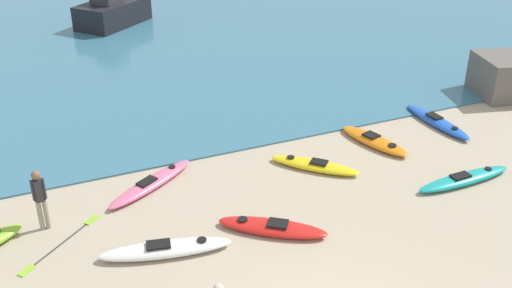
{
  "coord_description": "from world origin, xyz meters",
  "views": [
    {
      "loc": [
        -4.85,
        -7.25,
        9.19
      ],
      "look_at": [
        1.88,
        8.18,
        0.5
      ],
      "focal_mm": 42.0,
      "sensor_mm": 36.0,
      "label": 1
    }
  ],
  "objects_px": {
    "loose_paddle": "(61,244)",
    "person_near_waterline": "(40,196)",
    "kayak_on_sand_5": "(464,179)",
    "kayak_on_sand_2": "(272,227)",
    "shoreline_rock": "(506,76)",
    "kayak_on_sand_7": "(374,141)",
    "kayak_on_sand_1": "(151,183)",
    "kayak_on_sand_6": "(166,249)",
    "moored_boat_1": "(112,11)",
    "kayak_on_sand_3": "(437,122)",
    "kayak_on_sand_4": "(315,165)"
  },
  "relations": [
    {
      "from": "person_near_waterline",
      "to": "moored_boat_1",
      "type": "distance_m",
      "value": 18.95
    },
    {
      "from": "kayak_on_sand_3",
      "to": "kayak_on_sand_5",
      "type": "xyz_separation_m",
      "value": [
        -1.84,
        -3.55,
        -0.01
      ]
    },
    {
      "from": "kayak_on_sand_6",
      "to": "kayak_on_sand_1",
      "type": "bearing_deg",
      "value": 81.45
    },
    {
      "from": "kayak_on_sand_3",
      "to": "shoreline_rock",
      "type": "distance_m",
      "value": 4.45
    },
    {
      "from": "kayak_on_sand_4",
      "to": "kayak_on_sand_7",
      "type": "height_order",
      "value": "kayak_on_sand_7"
    },
    {
      "from": "kayak_on_sand_4",
      "to": "kayak_on_sand_5",
      "type": "bearing_deg",
      "value": -34.31
    },
    {
      "from": "kayak_on_sand_6",
      "to": "kayak_on_sand_7",
      "type": "bearing_deg",
      "value": 20.16
    },
    {
      "from": "person_near_waterline",
      "to": "kayak_on_sand_5",
      "type": "bearing_deg",
      "value": -12.29
    },
    {
      "from": "kayak_on_sand_4",
      "to": "kayak_on_sand_6",
      "type": "bearing_deg",
      "value": -157.13
    },
    {
      "from": "kayak_on_sand_1",
      "to": "kayak_on_sand_4",
      "type": "xyz_separation_m",
      "value": [
        4.91,
        -0.96,
        -0.0
      ]
    },
    {
      "from": "person_near_waterline",
      "to": "shoreline_rock",
      "type": "relative_size",
      "value": 0.78
    },
    {
      "from": "kayak_on_sand_2",
      "to": "kayak_on_sand_5",
      "type": "bearing_deg",
      "value": -0.27
    },
    {
      "from": "kayak_on_sand_4",
      "to": "moored_boat_1",
      "type": "relative_size",
      "value": 0.56
    },
    {
      "from": "kayak_on_sand_4",
      "to": "kayak_on_sand_3",
      "type": "bearing_deg",
      "value": 10.71
    },
    {
      "from": "kayak_on_sand_5",
      "to": "kayak_on_sand_7",
      "type": "xyz_separation_m",
      "value": [
        -1.06,
        3.18,
        0.01
      ]
    },
    {
      "from": "kayak_on_sand_7",
      "to": "loose_paddle",
      "type": "relative_size",
      "value": 1.28
    },
    {
      "from": "kayak_on_sand_6",
      "to": "moored_boat_1",
      "type": "relative_size",
      "value": 0.75
    },
    {
      "from": "kayak_on_sand_1",
      "to": "moored_boat_1",
      "type": "height_order",
      "value": "moored_boat_1"
    },
    {
      "from": "kayak_on_sand_5",
      "to": "moored_boat_1",
      "type": "xyz_separation_m",
      "value": [
        -6.16,
        20.67,
        0.68
      ]
    },
    {
      "from": "kayak_on_sand_6",
      "to": "loose_paddle",
      "type": "height_order",
      "value": "kayak_on_sand_6"
    },
    {
      "from": "kayak_on_sand_1",
      "to": "kayak_on_sand_4",
      "type": "height_order",
      "value": "kayak_on_sand_1"
    },
    {
      "from": "kayak_on_sand_2",
      "to": "kayak_on_sand_5",
      "type": "height_order",
      "value": "kayak_on_sand_2"
    },
    {
      "from": "kayak_on_sand_2",
      "to": "moored_boat_1",
      "type": "relative_size",
      "value": 0.62
    },
    {
      "from": "kayak_on_sand_3",
      "to": "person_near_waterline",
      "type": "distance_m",
      "value": 13.57
    },
    {
      "from": "kayak_on_sand_3",
      "to": "kayak_on_sand_6",
      "type": "height_order",
      "value": "kayak_on_sand_6"
    },
    {
      "from": "kayak_on_sand_6",
      "to": "loose_paddle",
      "type": "bearing_deg",
      "value": 148.32
    },
    {
      "from": "kayak_on_sand_5",
      "to": "person_near_waterline",
      "type": "xyz_separation_m",
      "value": [
        -11.67,
        2.54,
        0.86
      ]
    },
    {
      "from": "kayak_on_sand_3",
      "to": "kayak_on_sand_4",
      "type": "xyz_separation_m",
      "value": [
        -5.51,
        -1.04,
        -0.01
      ]
    },
    {
      "from": "kayak_on_sand_6",
      "to": "loose_paddle",
      "type": "distance_m",
      "value": 2.73
    },
    {
      "from": "shoreline_rock",
      "to": "kayak_on_sand_6",
      "type": "bearing_deg",
      "value": -163.26
    },
    {
      "from": "kayak_on_sand_2",
      "to": "person_near_waterline",
      "type": "height_order",
      "value": "person_near_waterline"
    },
    {
      "from": "loose_paddle",
      "to": "shoreline_rock",
      "type": "bearing_deg",
      "value": 10.14
    },
    {
      "from": "loose_paddle",
      "to": "shoreline_rock",
      "type": "relative_size",
      "value": 1.01
    },
    {
      "from": "kayak_on_sand_2",
      "to": "person_near_waterline",
      "type": "xyz_separation_m",
      "value": [
        -5.4,
        2.51,
        0.86
      ]
    },
    {
      "from": "person_near_waterline",
      "to": "moored_boat_1",
      "type": "bearing_deg",
      "value": 73.09
    },
    {
      "from": "kayak_on_sand_7",
      "to": "loose_paddle",
      "type": "xyz_separation_m",
      "value": [
        -10.33,
        -1.51,
        -0.12
      ]
    },
    {
      "from": "kayak_on_sand_1",
      "to": "person_near_waterline",
      "type": "relative_size",
      "value": 1.83
    },
    {
      "from": "kayak_on_sand_2",
      "to": "kayak_on_sand_4",
      "type": "distance_m",
      "value": 3.59
    },
    {
      "from": "kayak_on_sand_7",
      "to": "person_near_waterline",
      "type": "distance_m",
      "value": 10.67
    },
    {
      "from": "kayak_on_sand_2",
      "to": "kayak_on_sand_3",
      "type": "relative_size",
      "value": 0.85
    },
    {
      "from": "kayak_on_sand_1",
      "to": "loose_paddle",
      "type": "relative_size",
      "value": 1.41
    },
    {
      "from": "loose_paddle",
      "to": "person_near_waterline",
      "type": "bearing_deg",
      "value": 107.57
    },
    {
      "from": "shoreline_rock",
      "to": "kayak_on_sand_2",
      "type": "bearing_deg",
      "value": -158.92
    },
    {
      "from": "person_near_waterline",
      "to": "loose_paddle",
      "type": "bearing_deg",
      "value": -72.43
    },
    {
      "from": "kayak_on_sand_2",
      "to": "kayak_on_sand_4",
      "type": "relative_size",
      "value": 1.11
    },
    {
      "from": "kayak_on_sand_4",
      "to": "moored_boat_1",
      "type": "bearing_deg",
      "value": 97.79
    },
    {
      "from": "kayak_on_sand_6",
      "to": "kayak_on_sand_5",
      "type": "bearing_deg",
      "value": -1.47
    },
    {
      "from": "kayak_on_sand_7",
      "to": "kayak_on_sand_1",
      "type": "bearing_deg",
      "value": 177.78
    },
    {
      "from": "kayak_on_sand_4",
      "to": "kayak_on_sand_6",
      "type": "distance_m",
      "value": 5.86
    },
    {
      "from": "kayak_on_sand_3",
      "to": "kayak_on_sand_2",
      "type": "bearing_deg",
      "value": -156.51
    }
  ]
}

